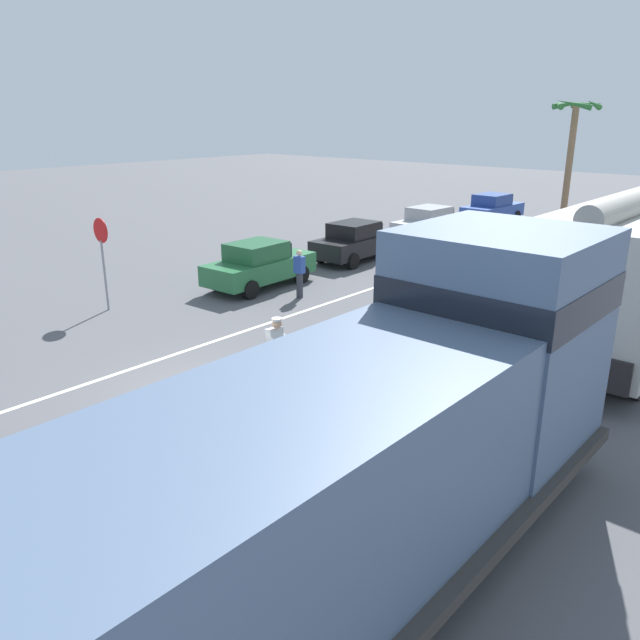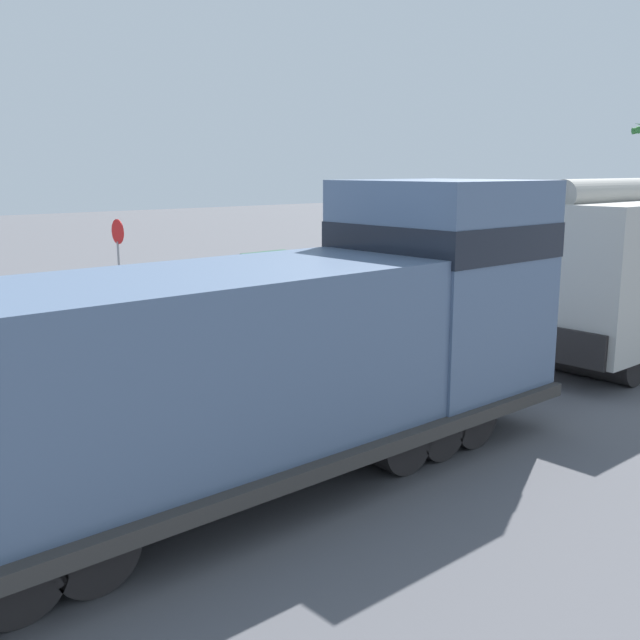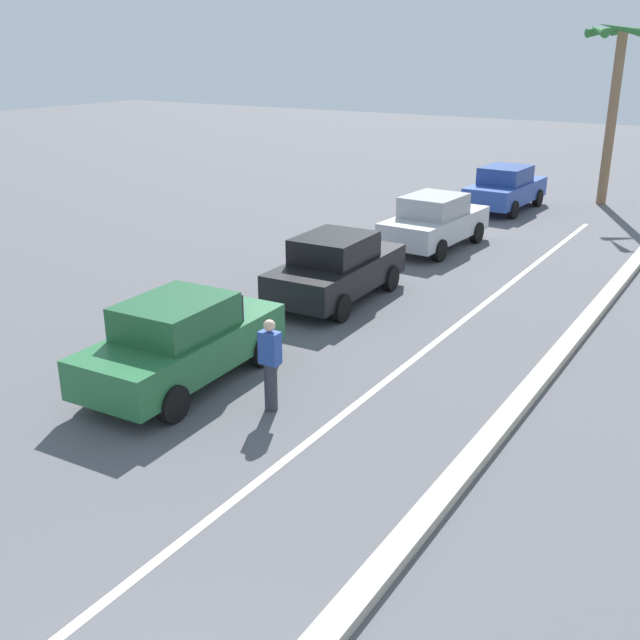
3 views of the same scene
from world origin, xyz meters
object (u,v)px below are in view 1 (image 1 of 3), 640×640
object	(u,v)px
parked_car_black	(356,241)
palm_tree_near	(573,133)
locomotive	(358,462)
pedestrian_by_cars	(299,273)
stop_sign	(102,246)
cyclist	(277,357)
parked_car_green	(259,264)
parked_car_blue	(492,208)
parked_car_silver	(430,223)

from	to	relation	value
parked_car_black	palm_tree_near	world-z (taller)	palm_tree_near
locomotive	pedestrian_by_cars	xyz separation A→B (m)	(-9.64, 9.21, -0.95)
parked_car_black	pedestrian_by_cars	xyz separation A→B (m)	(2.03, -5.56, 0.03)
parked_car_black	stop_sign	world-z (taller)	stop_sign
cyclist	stop_sign	distance (m)	8.38
palm_tree_near	pedestrian_by_cars	size ratio (longest dim) A/B	4.10
locomotive	palm_tree_near	distance (m)	31.64
parked_car_green	parked_car_blue	world-z (taller)	same
locomotive	stop_sign	xyz separation A→B (m)	(-13.23, 4.28, 0.23)
locomotive	palm_tree_near	xyz separation A→B (m)	(-8.91, 30.21, 3.02)
parked_car_green	parked_car_blue	distance (m)	17.86
parked_car_silver	parked_car_blue	world-z (taller)	same
parked_car_green	parked_car_blue	size ratio (longest dim) A/B	1.00
parked_car_blue	parked_car_silver	bearing A→B (deg)	-89.73
cyclist	parked_car_silver	bearing A→B (deg)	111.45
stop_sign	pedestrian_by_cars	world-z (taller)	stop_sign
parked_car_silver	pedestrian_by_cars	distance (m)	11.56
parked_car_green	parked_car_silver	distance (m)	11.32
pedestrian_by_cars	locomotive	bearing A→B (deg)	-43.70
parked_car_green	palm_tree_near	bearing A→B (deg)	82.61
parked_car_black	parked_car_blue	bearing A→B (deg)	90.23
stop_sign	pedestrian_by_cars	size ratio (longest dim) A/B	1.78
parked_car_silver	palm_tree_near	world-z (taller)	palm_tree_near
parked_car_silver	parked_car_black	bearing A→B (deg)	-89.81
parked_car_blue	palm_tree_near	bearing A→B (deg)	47.59
parked_car_green	stop_sign	xyz separation A→B (m)	(-1.61, -4.99, 1.21)
parked_car_blue	stop_sign	size ratio (longest dim) A/B	1.48
locomotive	parked_car_silver	xyz separation A→B (m)	(-11.69, 20.59, -0.98)
cyclist	pedestrian_by_cars	bearing A→B (deg)	129.26
parked_car_green	parked_car_silver	size ratio (longest dim) A/B	1.00
parked_car_green	parked_car_black	size ratio (longest dim) A/B	1.00
locomotive	parked_car_blue	xyz separation A→B (m)	(-11.72, 27.13, -0.98)
pedestrian_by_cars	parked_car_silver	bearing A→B (deg)	100.20
parked_car_silver	stop_sign	distance (m)	16.42
parked_car_blue	stop_sign	world-z (taller)	stop_sign
locomotive	pedestrian_by_cars	distance (m)	13.37
locomotive	pedestrian_by_cars	world-z (taller)	locomotive
parked_car_silver	palm_tree_near	distance (m)	10.78
parked_car_black	cyclist	xyz separation A→B (m)	(6.69, -11.27, 0.00)
pedestrian_by_cars	parked_car_blue	bearing A→B (deg)	96.62
parked_car_silver	parked_car_blue	size ratio (longest dim) A/B	1.00
cyclist	palm_tree_near	size ratio (longest dim) A/B	0.26
locomotive	parked_car_blue	world-z (taller)	locomotive
parked_car_black	pedestrian_by_cars	distance (m)	5.92
parked_car_silver	parked_car_blue	bearing A→B (deg)	90.27
pedestrian_by_cars	palm_tree_near	bearing A→B (deg)	88.00
parked_car_silver	parked_car_blue	xyz separation A→B (m)	(-0.03, 6.54, 0.00)
locomotive	parked_car_black	distance (m)	18.85
parked_car_green	pedestrian_by_cars	size ratio (longest dim) A/B	2.64
parked_car_silver	stop_sign	world-z (taller)	stop_sign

